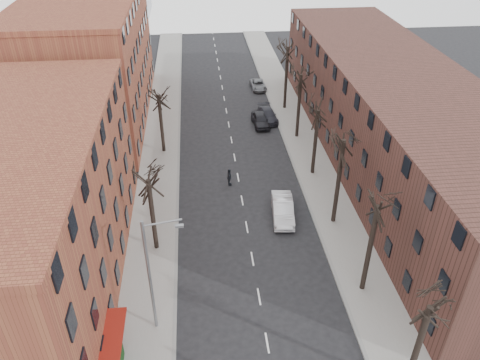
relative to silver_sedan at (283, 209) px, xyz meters
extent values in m
cube|color=gray|center=(-11.31, 13.84, -0.76)|extent=(4.00, 90.00, 0.15)
cube|color=gray|center=(4.69, 13.84, -0.76)|extent=(4.00, 90.00, 0.15)
cube|color=brown|center=(-19.31, -6.16, 5.17)|extent=(12.00, 26.00, 12.00)
cube|color=brown|center=(-19.31, 22.84, 6.17)|extent=(12.00, 28.00, 14.00)
cube|color=#472721|center=(12.69, 8.84, 4.17)|extent=(12.00, 50.00, 10.00)
cylinder|color=slate|center=(-10.51, -11.16, 3.67)|extent=(0.20, 0.20, 9.00)
cylinder|color=slate|center=(-9.41, -11.16, 7.97)|extent=(2.39, 0.12, 0.46)
cube|color=slate|center=(-8.41, -11.16, 7.67)|extent=(0.50, 0.22, 0.14)
imported|color=silver|center=(0.00, 0.00, 0.00)|extent=(2.23, 5.19, 1.66)
imported|color=black|center=(0.49, 18.26, -0.08)|extent=(2.06, 4.51, 1.50)
imported|color=black|center=(1.58, 19.62, -0.14)|extent=(2.32, 4.89, 1.38)
imported|color=slate|center=(1.74, 29.85, -0.24)|extent=(2.12, 4.30, 1.17)
imported|color=black|center=(-4.29, 5.53, 0.08)|extent=(0.50, 1.08, 1.81)
camera|label=1|loc=(-6.99, -32.54, 24.58)|focal=35.00mm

